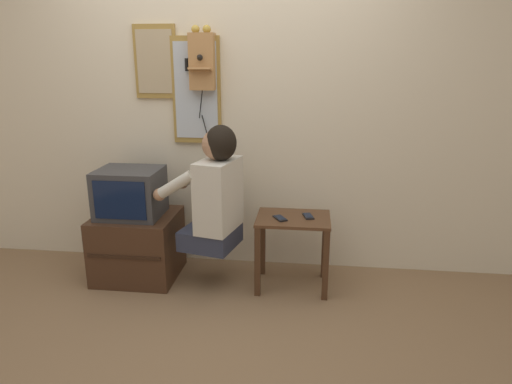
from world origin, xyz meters
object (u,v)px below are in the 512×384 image
(cell_phone_held, at_px, (280,218))
(framed_picture, at_px, (155,62))
(wall_phone_antique, at_px, (202,61))
(television, at_px, (130,193))
(cell_phone_spare, at_px, (308,216))
(wall_mirror, at_px, (196,91))
(person, at_px, (215,191))

(cell_phone_held, bearing_deg, framed_picture, 127.56)
(wall_phone_antique, bearing_deg, framed_picture, 173.18)
(television, distance_m, cell_phone_spare, 1.30)
(cell_phone_spare, bearing_deg, wall_phone_antique, 144.16)
(television, relative_size, wall_mirror, 0.58)
(person, xyz_separation_m, cell_phone_spare, (0.65, 0.08, -0.18))
(cell_phone_held, bearing_deg, wall_mirror, 119.00)
(television, bearing_deg, wall_phone_antique, 32.09)
(framed_picture, distance_m, wall_mirror, 0.37)
(television, xyz_separation_m, cell_phone_spare, (1.30, 0.01, -0.13))
(framed_picture, bearing_deg, television, -110.07)
(person, xyz_separation_m, cell_phone_held, (0.45, 0.02, -0.18))
(wall_mirror, bearing_deg, framed_picture, 179.41)
(wall_phone_antique, relative_size, framed_picture, 1.56)
(television, height_order, cell_phone_spare, television)
(framed_picture, height_order, cell_phone_spare, framed_picture)
(television, distance_m, framed_picture, 0.99)
(cell_phone_spare, bearing_deg, wall_mirror, 143.15)
(person, bearing_deg, wall_phone_antique, 34.63)
(person, distance_m, wall_phone_antique, 0.97)
(wall_phone_antique, distance_m, cell_phone_spare, 1.36)
(person, height_order, wall_phone_antique, wall_phone_antique)
(television, bearing_deg, wall_mirror, 38.98)
(wall_phone_antique, bearing_deg, cell_phone_spare, -20.70)
(wall_phone_antique, bearing_deg, wall_mirror, 146.47)
(framed_picture, bearing_deg, wall_mirror, -0.59)
(person, height_order, television, person)
(person, relative_size, television, 1.94)
(cell_phone_spare, bearing_deg, person, 172.29)
(person, distance_m, cell_phone_held, 0.49)
(wall_phone_antique, bearing_deg, person, -68.55)
(person, height_order, cell_phone_held, person)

